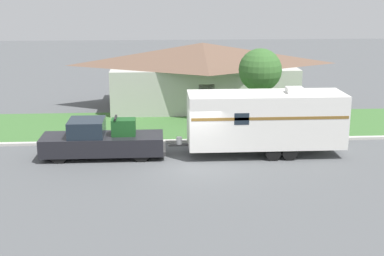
{
  "coord_description": "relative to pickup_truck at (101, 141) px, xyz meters",
  "views": [
    {
      "loc": [
        -1.67,
        -23.75,
        8.13
      ],
      "look_at": [
        -0.06,
        1.46,
        1.4
      ],
      "focal_mm": 50.0,
      "sensor_mm": 36.0,
      "label": 1
    }
  ],
  "objects": [
    {
      "name": "travel_trailer",
      "position": [
        8.07,
        -0.0,
        0.94
      ],
      "size": [
        8.62,
        2.4,
        3.37
      ],
      "color": "black",
      "rests_on": "ground_plane"
    },
    {
      "name": "pickup_truck",
      "position": [
        0.0,
        0.0,
        0.0
      ],
      "size": [
        6.01,
        1.95,
        2.02
      ],
      "color": "black",
      "rests_on": "ground_plane"
    },
    {
      "name": "mailbox",
      "position": [
        8.38,
        3.01,
        0.23
      ],
      "size": [
        0.48,
        0.2,
        1.4
      ],
      "color": "brown",
      "rests_on": "ground_plane"
    },
    {
      "name": "tree_in_yard",
      "position": [
        8.68,
        4.97,
        2.59
      ],
      "size": [
        2.49,
        2.49,
        4.7
      ],
      "color": "brown",
      "rests_on": "ground_plane"
    },
    {
      "name": "ground_plane",
      "position": [
        4.5,
        -1.46,
        -0.84
      ],
      "size": [
        120.0,
        120.0,
        0.0
      ],
      "primitive_type": "plane",
      "color": "#515456"
    },
    {
      "name": "lawn_strip",
      "position": [
        4.5,
        5.94,
        -0.83
      ],
      "size": [
        80.0,
        7.0,
        0.03
      ],
      "color": "#3D6B33",
      "rests_on": "ground_plane"
    },
    {
      "name": "curb_strip",
      "position": [
        4.5,
        2.29,
        -0.77
      ],
      "size": [
        80.0,
        0.3,
        0.14
      ],
      "color": "beige",
      "rests_on": "ground_plane"
    },
    {
      "name": "house_across_street",
      "position": [
        5.88,
        11.24,
        1.43
      ],
      "size": [
        13.24,
        6.99,
        4.4
      ],
      "color": "#B2B2A8",
      "rests_on": "ground_plane"
    }
  ]
}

